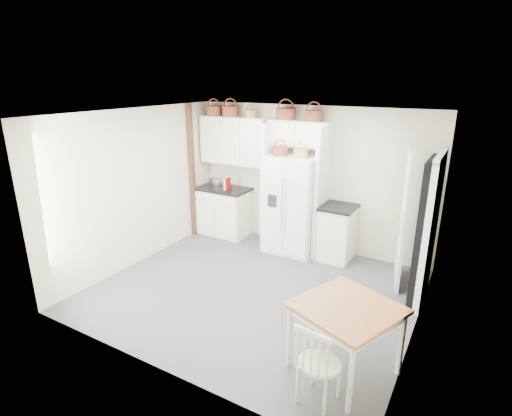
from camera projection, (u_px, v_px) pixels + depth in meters
The scene contains 29 objects.
floor at pixel (255, 290), 6.02m from camera, with size 4.50×4.50×0.00m, color #49494C.
ceiling at pixel (254, 114), 5.21m from camera, with size 4.50×4.50×0.00m, color white.
wall_back at pixel (310, 179), 7.26m from camera, with size 4.50×4.50×0.00m, color beige.
wall_left at pixel (139, 187), 6.69m from camera, with size 4.00×4.00×0.00m, color beige.
wall_right at pixel (425, 239), 4.55m from camera, with size 4.00×4.00×0.00m, color beige.
refrigerator at pixel (293, 205), 7.15m from camera, with size 0.92×0.74×1.77m, color white.
base_cab_left at pixel (224, 212), 8.08m from camera, with size 1.00×0.63×0.93m, color white.
base_cab_right at pixel (337, 233), 6.95m from camera, with size 0.53×0.63×0.93m, color white.
dining_table at pixel (345, 339), 4.26m from camera, with size 0.95×0.95×0.80m, color #9F5328.
windsor_chair at pixel (320, 363), 3.84m from camera, with size 0.43×0.39×0.87m, color white.
counter_left at pixel (224, 189), 7.93m from camera, with size 1.04×0.67×0.04m, color black.
counter_right at pixel (339, 207), 6.80m from camera, with size 0.57×0.68×0.04m, color black.
toaster at pixel (216, 183), 8.00m from camera, with size 0.23×0.13×0.16m, color silver.
cookbook_red at pixel (228, 184), 7.75m from camera, with size 0.03×0.16×0.24m, color maroon.
cookbook_cream at pixel (227, 183), 7.76m from camera, with size 0.04×0.16×0.24m, color silver.
basket_upper_a at pixel (214, 111), 7.70m from camera, with size 0.32×0.32×0.18m, color #5C2114.
basket_upper_b at pixel (230, 111), 7.52m from camera, with size 0.32×0.32×0.19m, color #5C2114.
basket_upper_c at pixel (251, 114), 7.32m from camera, with size 0.23×0.23×0.13m, color brown.
basket_bridge_a at pixel (286, 114), 6.97m from camera, with size 0.35×0.35×0.20m, color #5C2114.
basket_bridge_b at pixel (314, 116), 6.72m from camera, with size 0.32×0.32×0.18m, color #5C2114.
basket_fridge_a at pixel (280, 151), 6.87m from camera, with size 0.27×0.27×0.15m, color #5C2114.
basket_fridge_b at pixel (301, 154), 6.69m from camera, with size 0.25×0.25×0.13m, color brown.
upper_cabinet at pixel (235, 141), 7.65m from camera, with size 1.40×0.34×0.90m, color white.
bridge_cabinet at pixel (300, 134), 6.94m from camera, with size 1.12×0.34×0.45m, color white.
fridge_panel_left at pixel (270, 186), 7.38m from camera, with size 0.08×0.60×2.30m, color white.
fridge_panel_right at pixel (322, 193), 6.89m from camera, with size 0.08×0.60×2.30m, color white.
trim_post at pixel (192, 172), 7.77m from camera, with size 0.09×0.09×2.60m, color #3D1D13.
doorway_void at pixel (426, 232), 5.50m from camera, with size 0.18×0.85×2.05m, color black.
door_slab at pixel (404, 220), 5.95m from camera, with size 0.80×0.04×2.05m, color white.
Camera 1 is at (2.68, -4.61, 3.06)m, focal length 28.00 mm.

